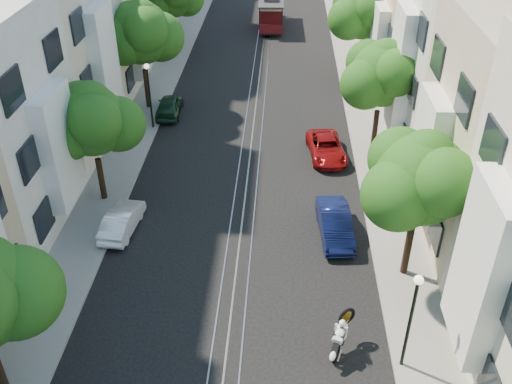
# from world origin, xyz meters

# --- Properties ---
(ground) EXTENTS (200.00, 200.00, 0.00)m
(ground) POSITION_xyz_m (0.00, 28.00, 0.00)
(ground) COLOR black
(ground) RESTS_ON ground
(sidewalk_east) EXTENTS (2.50, 80.00, 0.12)m
(sidewalk_east) POSITION_xyz_m (7.25, 28.00, 0.06)
(sidewalk_east) COLOR gray
(sidewalk_east) RESTS_ON ground
(sidewalk_west) EXTENTS (2.50, 80.00, 0.12)m
(sidewalk_west) POSITION_xyz_m (-7.25, 28.00, 0.06)
(sidewalk_west) COLOR gray
(sidewalk_west) RESTS_ON ground
(rail_left) EXTENTS (0.06, 80.00, 0.02)m
(rail_left) POSITION_xyz_m (-0.55, 28.00, 0.01)
(rail_left) COLOR gray
(rail_left) RESTS_ON ground
(rail_slot) EXTENTS (0.06, 80.00, 0.02)m
(rail_slot) POSITION_xyz_m (0.00, 28.00, 0.01)
(rail_slot) COLOR gray
(rail_slot) RESTS_ON ground
(rail_right) EXTENTS (0.06, 80.00, 0.02)m
(rail_right) POSITION_xyz_m (0.55, 28.00, 0.01)
(rail_right) COLOR gray
(rail_right) RESTS_ON ground
(lane_line) EXTENTS (0.08, 80.00, 0.01)m
(lane_line) POSITION_xyz_m (0.00, 28.00, 0.00)
(lane_line) COLOR tan
(lane_line) RESTS_ON ground
(townhouses_east) EXTENTS (7.75, 72.00, 12.00)m
(townhouses_east) POSITION_xyz_m (11.87, 27.91, 5.18)
(townhouses_east) COLOR beige
(townhouses_east) RESTS_ON ground
(townhouses_west) EXTENTS (7.75, 72.00, 11.76)m
(townhouses_west) POSITION_xyz_m (-11.87, 27.91, 5.08)
(townhouses_west) COLOR silver
(townhouses_west) RESTS_ON ground
(tree_e_b) EXTENTS (4.93, 4.08, 6.68)m
(tree_e_b) POSITION_xyz_m (7.26, 8.98, 4.73)
(tree_e_b) COLOR black
(tree_e_b) RESTS_ON ground
(tree_e_c) EXTENTS (4.84, 3.99, 6.52)m
(tree_e_c) POSITION_xyz_m (7.26, 19.98, 4.60)
(tree_e_c) COLOR black
(tree_e_c) RESTS_ON ground
(tree_e_d) EXTENTS (5.01, 4.16, 6.85)m
(tree_e_d) POSITION_xyz_m (7.26, 30.98, 4.87)
(tree_e_d) COLOR black
(tree_e_d) RESTS_ON ground
(tree_w_b) EXTENTS (4.72, 3.87, 6.27)m
(tree_w_b) POSITION_xyz_m (-7.14, 13.98, 4.40)
(tree_w_b) COLOR black
(tree_w_b) RESTS_ON ground
(tree_w_c) EXTENTS (5.13, 4.28, 7.09)m
(tree_w_c) POSITION_xyz_m (-7.14, 24.98, 5.07)
(tree_w_c) COLOR black
(tree_w_c) RESTS_ON ground
(lamp_east) EXTENTS (0.32, 0.32, 4.16)m
(lamp_east) POSITION_xyz_m (6.30, 4.00, 2.85)
(lamp_east) COLOR black
(lamp_east) RESTS_ON ground
(lamp_west) EXTENTS (0.32, 0.32, 4.16)m
(lamp_west) POSITION_xyz_m (-6.30, 22.00, 2.85)
(lamp_west) COLOR black
(lamp_west) RESTS_ON ground
(sportbike_rider) EXTENTS (1.00, 1.72, 1.57)m
(sportbike_rider) POSITION_xyz_m (4.13, 4.60, 0.84)
(sportbike_rider) COLOR black
(sportbike_rider) RESTS_ON ground
(cable_car) EXTENTS (2.40, 7.17, 2.73)m
(cable_car) POSITION_xyz_m (0.50, 43.50, 1.62)
(cable_car) COLOR black
(cable_car) RESTS_ON ground
(parked_car_e_mid) EXTENTS (1.72, 4.07, 1.31)m
(parked_car_e_mid) POSITION_xyz_m (4.40, 11.59, 0.65)
(parked_car_e_mid) COLOR #0B123B
(parked_car_e_mid) RESTS_ON ground
(parked_car_e_far) EXTENTS (2.40, 4.33, 1.15)m
(parked_car_e_far) POSITION_xyz_m (4.40, 19.00, 0.57)
(parked_car_e_far) COLOR maroon
(parked_car_e_far) RESTS_ON ground
(parked_car_w_mid) EXTENTS (1.55, 3.60, 1.15)m
(parked_car_w_mid) POSITION_xyz_m (-5.60, 11.45, 0.58)
(parked_car_w_mid) COLOR white
(parked_car_w_mid) RESTS_ON ground
(parked_car_w_far) EXTENTS (1.63, 3.76, 1.26)m
(parked_car_w_far) POSITION_xyz_m (-5.60, 24.04, 0.63)
(parked_car_w_far) COLOR #13301D
(parked_car_w_far) RESTS_ON ground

